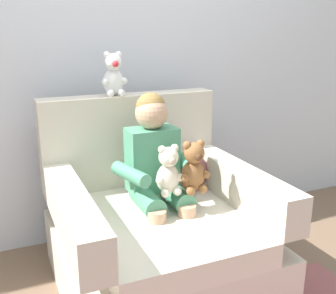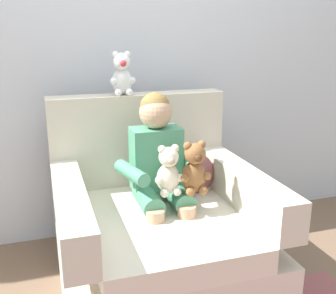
{
  "view_description": "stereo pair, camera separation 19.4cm",
  "coord_description": "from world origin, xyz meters",
  "views": [
    {
      "loc": [
        -0.72,
        -1.76,
        1.31
      ],
      "look_at": [
        0.03,
        -0.05,
        0.76
      ],
      "focal_mm": 43.65,
      "sensor_mm": 36.0,
      "label": 1
    },
    {
      "loc": [
        -0.54,
        -1.83,
        1.31
      ],
      "look_at": [
        0.03,
        -0.05,
        0.76
      ],
      "focal_mm": 43.65,
      "sensor_mm": 36.0,
      "label": 2
    }
  ],
  "objects": [
    {
      "name": "ground_plane",
      "position": [
        0.0,
        0.0,
        0.0
      ],
      "size": [
        8.0,
        8.0,
        0.0
      ],
      "primitive_type": "plane",
      "color": "brown"
    },
    {
      "name": "back_wall",
      "position": [
        0.0,
        0.72,
        1.3
      ],
      "size": [
        6.0,
        0.1,
        2.6
      ],
      "primitive_type": "cube",
      "color": "silver",
      "rests_on": "ground"
    },
    {
      "name": "armchair",
      "position": [
        0.0,
        0.05,
        0.29
      ],
      "size": [
        1.02,
        1.04,
        0.95
      ],
      "color": "beige",
      "rests_on": "ground"
    },
    {
      "name": "seated_child",
      "position": [
        0.03,
        0.09,
        0.62
      ],
      "size": [
        0.45,
        0.39,
        0.82
      ],
      "rotation": [
        0.0,
        0.0,
        0.13
      ],
      "color": "#4C9370",
      "rests_on": "armchair"
    },
    {
      "name": "plush_cream",
      "position": [
        0.03,
        -0.05,
        0.64
      ],
      "size": [
        0.15,
        0.12,
        0.25
      ],
      "rotation": [
        0.0,
        0.0,
        -0.15
      ],
      "color": "silver",
      "rests_on": "armchair"
    },
    {
      "name": "plush_brown",
      "position": [
        0.16,
        -0.07,
        0.65
      ],
      "size": [
        0.16,
        0.13,
        0.26
      ],
      "rotation": [
        0.0,
        0.0,
        0.4
      ],
      "color": "brown",
      "rests_on": "armchair"
    },
    {
      "name": "plush_white_on_backrest",
      "position": [
        -0.09,
        0.44,
        1.06
      ],
      "size": [
        0.14,
        0.12,
        0.24
      ],
      "rotation": [
        0.0,
        0.0,
        -0.24
      ],
      "color": "white",
      "rests_on": "armchair"
    },
    {
      "name": "throw_pillow",
      "position": [
        0.25,
        0.2,
        0.51
      ],
      "size": [
        0.27,
        0.14,
        0.26
      ],
      "primitive_type": "ellipsoid",
      "rotation": [
        0.0,
        0.0,
        -0.06
      ],
      "color": "#8C4C4C",
      "rests_on": "armchair"
    }
  ]
}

